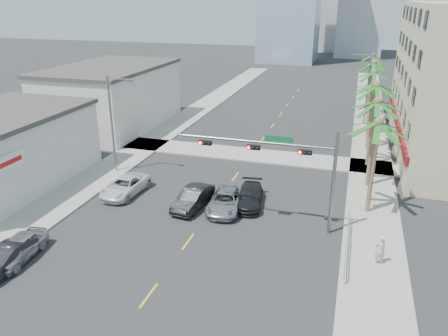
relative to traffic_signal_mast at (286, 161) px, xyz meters
name	(u,v)px	position (x,y,z in m)	size (l,w,h in m)	color
ground	(164,275)	(-5.78, -7.95, -5.06)	(260.00, 260.00, 0.00)	#262628
sidewalk_right	(371,174)	(6.22, 12.05, -4.99)	(4.00, 120.00, 0.15)	gray
sidewalk_left	(138,150)	(-17.78, 12.05, -4.99)	(4.00, 120.00, 0.15)	gray
sidewalk_cross	(251,155)	(-5.78, 14.05, -4.99)	(80.00, 4.00, 0.15)	gray
building_left_far	(112,98)	(-25.28, 20.05, -1.46)	(11.00, 18.00, 7.20)	beige
traffic_signal_mast	(286,161)	(0.00, 0.00, 0.00)	(11.12, 0.54, 7.20)	slate
palm_tree_0	(379,123)	(5.82, 4.05, 2.02)	(4.80, 4.80, 7.80)	brown
palm_tree_1	(378,103)	(5.82, 9.25, 2.37)	(4.80, 4.80, 8.16)	brown
palm_tree_2	(377,87)	(5.82, 14.45, 2.72)	(4.80, 4.80, 8.52)	brown
palm_tree_3	(375,84)	(5.82, 19.65, 2.02)	(4.80, 4.80, 7.80)	brown
palm_tree_4	(374,73)	(5.82, 24.85, 2.37)	(4.80, 4.80, 8.16)	brown
palm_tree_5	(374,64)	(5.82, 30.05, 2.72)	(4.80, 4.80, 8.52)	brown
palm_tree_6	(373,64)	(5.82, 35.25, 2.02)	(4.80, 4.80, 7.80)	brown
palm_tree_7	(373,56)	(5.82, 40.45, 2.37)	(4.80, 4.80, 8.16)	brown
streetlight_left	(113,120)	(-16.78, 6.05, 0.00)	(2.55, 0.25, 9.00)	slate
streetlight_right	(366,85)	(5.21, 30.05, 0.00)	(2.55, 0.25, 9.00)	slate
guardrail	(347,241)	(4.52, -1.95, -4.39)	(0.08, 8.08, 1.00)	silver
car_parked_near	(18,248)	(-15.18, -8.99, -4.29)	(1.82, 4.53, 1.54)	#BCBDC1
car_parked_mid	(6,258)	(-15.18, -10.05, -4.35)	(1.50, 4.31, 1.42)	black
car_parked_far	(125,186)	(-13.58, 1.70, -4.34)	(2.39, 5.18, 1.44)	white
car_lane_left	(193,198)	(-7.28, 1.05, -4.28)	(1.66, 4.76, 1.57)	black
car_lane_center	(225,201)	(-4.75, 1.41, -4.34)	(2.40, 5.21, 1.45)	#AAAAAF
car_lane_right	(249,197)	(-3.17, 2.74, -4.35)	(1.99, 4.89, 1.42)	black
pedestrian	(380,250)	(6.45, -3.12, -3.97)	(0.69, 0.45, 1.89)	silver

